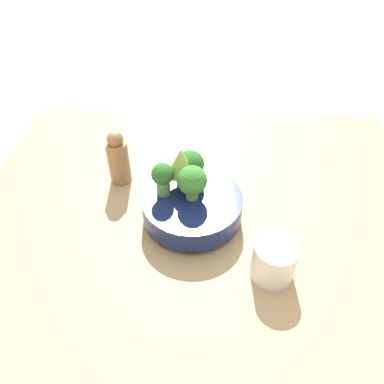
% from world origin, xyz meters
% --- Properties ---
extents(ground_plane, '(6.00, 6.00, 0.00)m').
position_xyz_m(ground_plane, '(0.00, 0.00, 0.00)').
color(ground_plane, beige).
extents(table, '(1.05, 0.89, 0.04)m').
position_xyz_m(table, '(0.00, 0.00, 0.02)').
color(table, tan).
rests_on(table, ground_plane).
extents(bowl, '(0.22, 0.22, 0.06)m').
position_xyz_m(bowl, '(-0.02, -0.00, 0.07)').
color(bowl, navy).
rests_on(bowl, table).
extents(broccoli_floret_center, '(0.06, 0.06, 0.08)m').
position_xyz_m(broccoli_floret_center, '(-0.02, -0.00, 0.14)').
color(broccoli_floret_center, '#6BA34C').
rests_on(broccoli_floret_center, bowl).
extents(broccoli_floret_left, '(0.05, 0.05, 0.08)m').
position_xyz_m(broccoli_floret_left, '(-0.08, 0.01, 0.14)').
color(broccoli_floret_left, '#609347').
rests_on(broccoli_floret_left, bowl).
extents(broccoli_floret_back, '(0.06, 0.06, 0.08)m').
position_xyz_m(broccoli_floret_back, '(-0.03, 0.05, 0.14)').
color(broccoli_floret_back, '#6BA34C').
rests_on(broccoli_floret_back, bowl).
extents(romanesco_piece_far, '(0.06, 0.06, 0.10)m').
position_xyz_m(romanesco_piece_far, '(-0.04, 0.04, 0.16)').
color(romanesco_piece_far, '#609347').
rests_on(romanesco_piece_far, bowl).
extents(cup, '(0.08, 0.08, 0.08)m').
position_xyz_m(cup, '(0.15, -0.14, 0.08)').
color(cup, silver).
rests_on(cup, table).
extents(pepper_mill, '(0.05, 0.05, 0.14)m').
position_xyz_m(pepper_mill, '(-0.20, 0.12, 0.10)').
color(pepper_mill, '#997047').
rests_on(pepper_mill, table).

